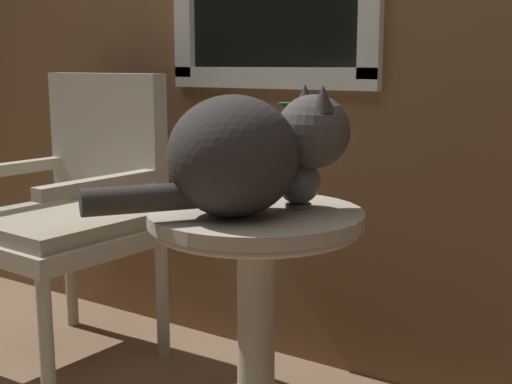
{
  "coord_description": "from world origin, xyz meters",
  "views": [
    {
      "loc": [
        1.14,
        -1.17,
        1.01
      ],
      "look_at": [
        0.17,
        0.29,
        0.68
      ],
      "focal_mm": 47.71,
      "sensor_mm": 36.0,
      "label": 1
    }
  ],
  "objects_px": {
    "cat": "(246,152)",
    "pewter_vase_with_ivy": "(299,175)",
    "wicker_side_table": "(256,283)",
    "wicker_chair": "(73,205)"
  },
  "relations": [
    {
      "from": "wicker_side_table",
      "to": "cat",
      "type": "height_order",
      "value": "cat"
    },
    {
      "from": "cat",
      "to": "wicker_chair",
      "type": "bearing_deg",
      "value": 170.52
    },
    {
      "from": "cat",
      "to": "pewter_vase_with_ivy",
      "type": "bearing_deg",
      "value": 66.8
    },
    {
      "from": "wicker_chair",
      "to": "cat",
      "type": "height_order",
      "value": "wicker_chair"
    },
    {
      "from": "cat",
      "to": "pewter_vase_with_ivy",
      "type": "height_order",
      "value": "cat"
    },
    {
      "from": "wicker_chair",
      "to": "pewter_vase_with_ivy",
      "type": "distance_m",
      "value": 0.89
    },
    {
      "from": "wicker_side_table",
      "to": "pewter_vase_with_ivy",
      "type": "relative_size",
      "value": 2.23
    },
    {
      "from": "wicker_side_table",
      "to": "cat",
      "type": "relative_size",
      "value": 1.04
    },
    {
      "from": "wicker_side_table",
      "to": "pewter_vase_with_ivy",
      "type": "height_order",
      "value": "pewter_vase_with_ivy"
    },
    {
      "from": "wicker_side_table",
      "to": "wicker_chair",
      "type": "relative_size",
      "value": 0.64
    }
  ]
}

